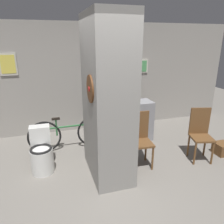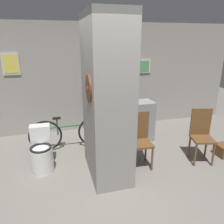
# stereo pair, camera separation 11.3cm
# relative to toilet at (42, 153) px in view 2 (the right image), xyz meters

# --- Properties ---
(ground_plane) EXTENTS (14.00, 14.00, 0.00)m
(ground_plane) POSITION_rel_toilet_xyz_m (1.05, -0.94, -0.33)
(ground_plane) COLOR slate
(wall_back) EXTENTS (8.00, 0.09, 2.60)m
(wall_back) POSITION_rel_toilet_xyz_m (1.05, 1.69, 0.98)
(wall_back) COLOR gray
(wall_back) RESTS_ON ground_plane
(pillar_center) EXTENTS (0.65, 1.15, 2.60)m
(pillar_center) POSITION_rel_toilet_xyz_m (1.09, -0.36, 0.97)
(pillar_center) COLOR gray
(pillar_center) RESTS_ON ground_plane
(counter_shelf) EXTENTS (1.33, 0.44, 0.90)m
(counter_shelf) POSITION_rel_toilet_xyz_m (1.76, 0.70, 0.12)
(counter_shelf) COLOR gray
(counter_shelf) RESTS_ON ground_plane
(toilet) EXTENTS (0.38, 0.54, 0.77)m
(toilet) POSITION_rel_toilet_xyz_m (0.00, 0.00, 0.00)
(toilet) COLOR silver
(toilet) RESTS_ON ground_plane
(chair_near_pillar) EXTENTS (0.41, 0.41, 1.00)m
(chair_near_pillar) POSITION_rel_toilet_xyz_m (1.71, -0.31, 0.22)
(chair_near_pillar) COLOR brown
(chair_near_pillar) RESTS_ON ground_plane
(chair_by_doorway) EXTENTS (0.47, 0.47, 1.00)m
(chair_by_doorway) POSITION_rel_toilet_xyz_m (2.90, -0.45, 0.22)
(chair_by_doorway) COLOR brown
(chair_by_doorway) RESTS_ON ground_plane
(bicycle) EXTENTS (1.67, 0.42, 0.72)m
(bicycle) POSITION_rel_toilet_xyz_m (0.56, 0.67, 0.02)
(bicycle) COLOR black
(bicycle) RESTS_ON ground_plane
(bottle_tall) EXTENTS (0.08, 0.08, 0.29)m
(bottle_tall) POSITION_rel_toilet_xyz_m (1.81, 0.64, 0.68)
(bottle_tall) COLOR olive
(bottle_tall) RESTS_ON counter_shelf
(floor_crate) EXTENTS (0.29, 0.29, 0.23)m
(floor_crate) POSITION_rel_toilet_xyz_m (3.47, -0.47, -0.21)
(floor_crate) COLOR brown
(floor_crate) RESTS_ON ground_plane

